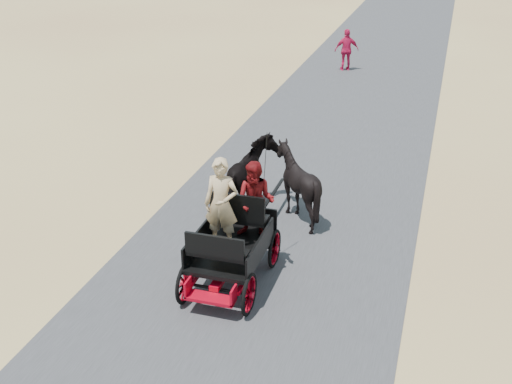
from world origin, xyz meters
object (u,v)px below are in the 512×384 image
(horse_left, at_px, (251,178))
(horse_right, at_px, (297,184))
(carriage, at_px, (232,265))
(pedestrian, at_px, (347,50))

(horse_left, distance_m, horse_right, 1.10)
(horse_left, relative_size, horse_right, 1.18)
(carriage, bearing_deg, pedestrian, 92.31)
(carriage, distance_m, horse_right, 3.09)
(carriage, height_order, horse_left, horse_left)
(horse_right, relative_size, pedestrian, 0.98)
(carriage, xyz_separation_m, horse_left, (-0.55, 3.00, 0.49))
(horse_right, bearing_deg, pedestrian, -84.92)
(horse_right, bearing_deg, horse_left, 0.00)
(horse_left, bearing_deg, pedestrian, -89.47)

